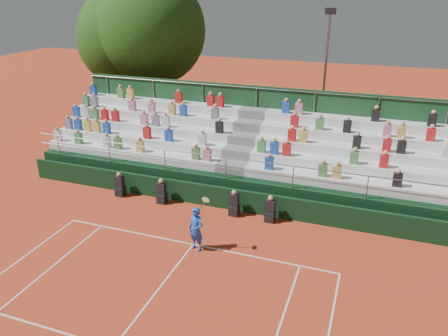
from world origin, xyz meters
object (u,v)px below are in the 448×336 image
(tree_west, at_px, (127,39))
(tree_east, at_px, (151,30))
(tennis_player, at_px, (196,229))
(floodlight_mast, at_px, (326,68))

(tree_west, relative_size, tree_east, 0.91)
(tree_west, bearing_deg, tennis_player, -51.22)
(tennis_player, distance_m, tree_west, 16.99)
(tennis_player, relative_size, tree_east, 0.22)
(tennis_player, distance_m, tree_east, 15.99)
(tree_west, height_order, tree_east, tree_east)
(tree_east, relative_size, floodlight_mast, 1.26)
(tree_west, bearing_deg, floodlight_mast, 5.35)
(tennis_player, bearing_deg, tree_west, 128.78)
(tree_east, bearing_deg, tennis_player, -56.46)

